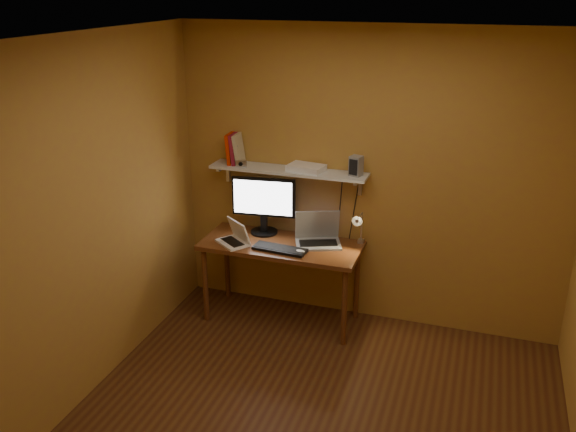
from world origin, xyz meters
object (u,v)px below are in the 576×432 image
(router, at_px, (306,168))
(wall_shelf, at_px, (288,171))
(monitor, at_px, (264,203))
(desk_lamp, at_px, (359,225))
(speaker_right, at_px, (356,166))
(shelf_camera, at_px, (241,164))
(desk, at_px, (281,252))
(netbook, at_px, (235,237))
(mouse, at_px, (300,252))
(speaker_left, at_px, (233,154))
(keyboard, at_px, (280,249))
(laptop, at_px, (318,235))

(router, bearing_deg, wall_shelf, -177.78)
(wall_shelf, bearing_deg, monitor, -176.69)
(wall_shelf, bearing_deg, desk_lamp, -5.88)
(wall_shelf, relative_size, speaker_right, 8.24)
(wall_shelf, height_order, shelf_camera, shelf_camera)
(desk, relative_size, netbook, 3.99)
(mouse, height_order, router, router)
(netbook, bearing_deg, speaker_left, 149.21)
(router, bearing_deg, mouse, -80.12)
(speaker_left, bearing_deg, desk, -28.46)
(desk_lamp, height_order, speaker_left, speaker_left)
(desk_lamp, bearing_deg, keyboard, -156.40)
(monitor, relative_size, shelf_camera, 5.74)
(wall_shelf, xyz_separation_m, desk_lamp, (0.66, -0.07, -0.40))
(monitor, xyz_separation_m, netbook, (-0.16, -0.30, -0.24))
(desk, xyz_separation_m, keyboard, (0.04, -0.15, 0.10))
(speaker_right, bearing_deg, speaker_left, -163.39)
(desk, height_order, mouse, mouse)
(keyboard, relative_size, mouse, 4.97)
(desk, relative_size, laptop, 3.03)
(keyboard, relative_size, speaker_left, 2.55)
(keyboard, bearing_deg, mouse, 2.06)
(desk, height_order, speaker_right, speaker_right)
(laptop, bearing_deg, netbook, 177.16)
(wall_shelf, xyz_separation_m, mouse, (0.22, -0.35, -0.59))
(desk, height_order, keyboard, keyboard)
(desk, distance_m, router, 0.78)
(wall_shelf, xyz_separation_m, speaker_right, (0.60, -0.00, 0.10))
(wall_shelf, xyz_separation_m, keyboard, (0.04, -0.34, -0.60))
(laptop, distance_m, mouse, 0.28)
(speaker_right, bearing_deg, shelf_camera, -160.46)
(netbook, xyz_separation_m, mouse, (0.61, -0.03, -0.04))
(monitor, bearing_deg, shelf_camera, -171.66)
(desk, relative_size, wall_shelf, 1.00)
(desk, height_order, desk_lamp, desk_lamp)
(monitor, bearing_deg, keyboard, -57.54)
(wall_shelf, relative_size, keyboard, 3.00)
(desk, relative_size, monitor, 2.42)
(desk, height_order, netbook, netbook)
(keyboard, bearing_deg, shelf_camera, 153.63)
(shelf_camera, bearing_deg, keyboard, -31.27)
(wall_shelf, bearing_deg, speaker_left, -178.55)
(router, bearing_deg, laptop, -32.06)
(desk, relative_size, keyboard, 3.00)
(desk, relative_size, shelf_camera, 13.92)
(netbook, distance_m, keyboard, 0.43)
(wall_shelf, height_order, router, router)
(desk, xyz_separation_m, mouse, (0.22, -0.15, 0.10))
(speaker_right, relative_size, shelf_camera, 1.69)
(monitor, relative_size, router, 1.90)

